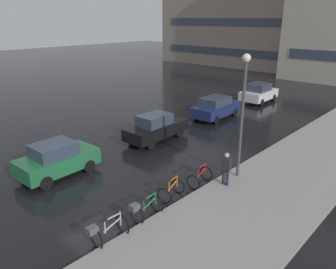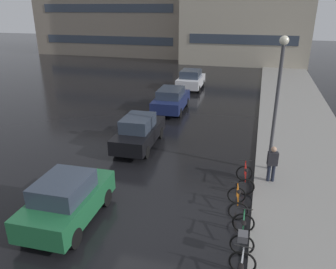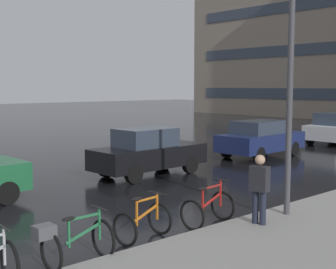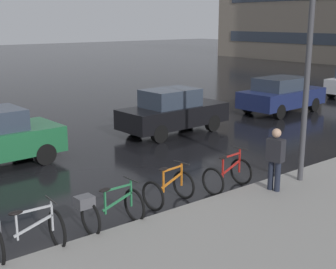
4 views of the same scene
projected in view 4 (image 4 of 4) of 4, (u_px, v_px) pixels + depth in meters
ground_plane at (37, 186)px, 12.03m from camera, size 140.00×140.00×0.00m
bicycle_nearest at (20, 234)px, 8.23m from camera, size 0.79×1.43×0.99m
bicycle_second at (107, 208)px, 9.37m from camera, size 0.76×1.39×0.97m
bicycle_third at (169, 189)px, 10.73m from camera, size 0.83×1.16×0.93m
bicycle_farthest at (228, 175)px, 11.67m from camera, size 0.81×1.23×1.00m
car_black at (173, 112)px, 17.44m from camera, size 1.86×4.35×1.68m
car_navy at (282, 95)px, 21.39m from camera, size 2.09×4.39×1.63m
pedestrian at (275, 158)px, 11.14m from camera, size 0.43×0.30×1.67m
streetlamp at (310, 41)px, 11.23m from camera, size 0.37×0.37×5.81m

